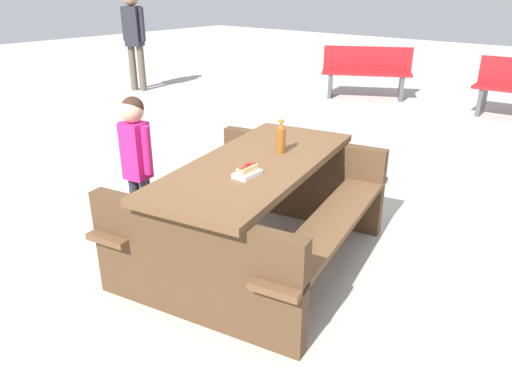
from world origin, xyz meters
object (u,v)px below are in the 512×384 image
object	(u,v)px
child_in_coat	(136,151)
bystander_adult	(133,27)
park_bench_near	(366,71)
hotdog_tray	(247,172)
picnic_table	(256,203)
soda_bottle	(281,138)

from	to	relation	value
child_in_coat	bystander_adult	distance (m)	5.88
park_bench_near	bystander_adult	bearing A→B (deg)	-58.34
bystander_adult	park_bench_near	bearing A→B (deg)	121.66
hotdog_tray	park_bench_near	xyz separation A→B (m)	(-5.60, -2.19, -0.33)
picnic_table	child_in_coat	distance (m)	0.98
child_in_coat	park_bench_near	size ratio (longest dim) A/B	0.74
park_bench_near	picnic_table	bearing A→B (deg)	20.96
soda_bottle	bystander_adult	world-z (taller)	bystander_adult
soda_bottle	hotdog_tray	bearing A→B (deg)	14.00
picnic_table	hotdog_tray	size ratio (longest dim) A/B	11.09
soda_bottle	park_bench_near	bearing A→B (deg)	-157.98
park_bench_near	bystander_adult	xyz separation A→B (m)	(2.18, -3.53, 0.68)
hotdog_tray	child_in_coat	bearing A→B (deg)	-85.22
picnic_table	park_bench_near	distance (m)	5.74
bystander_adult	picnic_table	bearing A→B (deg)	60.30
picnic_table	bystander_adult	distance (m)	6.46
hotdog_tray	soda_bottle	bearing A→B (deg)	-166.00
hotdog_tray	park_bench_near	distance (m)	6.02
soda_bottle	bystander_adult	size ratio (longest dim) A/B	0.13
child_in_coat	park_bench_near	distance (m)	5.81
hotdog_tray	park_bench_near	bearing A→B (deg)	-158.66
picnic_table	soda_bottle	distance (m)	0.49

